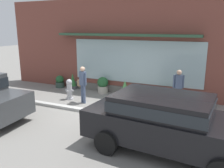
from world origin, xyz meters
name	(u,v)px	position (x,y,z in m)	size (l,w,h in m)	color
ground_plane	(97,112)	(0.00, 0.00, 0.00)	(60.00, 60.00, 0.00)	gray
curb_strip	(94,112)	(0.00, -0.20, 0.06)	(14.00, 0.24, 0.12)	#B2B2AD
storefront	(126,48)	(0.01, 3.19, 2.32)	(14.00, 0.81, 4.72)	brown
fire_hydrant	(69,89)	(-1.98, 1.01, 0.49)	(0.42, 0.39, 0.96)	#B2B2B7
pedestrian_with_handbag	(83,82)	(-1.11, 0.80, 0.95)	(0.59, 0.34, 1.65)	#475675
pedestrian_passerby	(178,86)	(2.82, 2.04, 0.92)	(0.44, 0.28, 1.59)	#9E9384
parked_car_black	(167,120)	(3.17, -1.90, 0.90)	(4.70, 2.37, 1.57)	black
potted_plant_low_front	(60,82)	(-3.77, 2.68, 0.32)	(0.48, 0.48, 0.67)	#33473D
potted_plant_window_center	(103,85)	(-1.04, 2.64, 0.43)	(0.57, 0.57, 0.83)	#B7B2A3
potted_plant_near_hydrant	(73,82)	(-2.88, 2.65, 0.42)	(0.41, 0.41, 0.87)	#4C4C51
potted_plant_window_left	(162,94)	(2.03, 2.49, 0.34)	(0.36, 0.36, 0.66)	#B7B2A3
potted_plant_window_right	(125,89)	(0.26, 2.44, 0.40)	(0.45, 0.45, 0.83)	#9E6042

